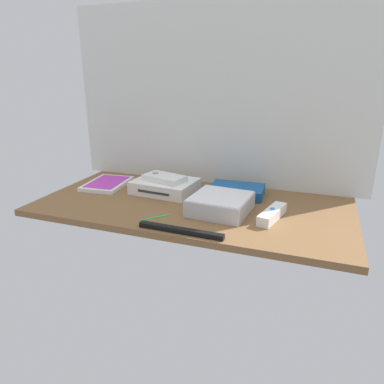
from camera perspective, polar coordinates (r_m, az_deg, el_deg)
ground_plane at (r=115.29cm, az=0.00°, el=-2.35°), size 100.00×48.00×2.00cm
back_wall at (r=131.15cm, az=3.81°, el=15.01°), size 110.00×1.20×64.00cm
game_console at (r=125.74cm, az=-4.37°, el=0.97°), size 22.29×17.85×4.40cm
mini_computer at (r=107.75cm, az=4.59°, el=-1.90°), size 18.26×18.26×5.30cm
game_case at (r=136.67cm, az=-13.47°, el=1.33°), size 15.26×20.15×1.56cm
network_router at (r=122.97cm, az=7.22°, el=0.21°), size 18.60×13.06×3.40cm
remote_wand at (r=105.20cm, az=12.77°, el=-3.52°), size 6.84×15.23×3.40cm
remote_classic_pad at (r=123.95cm, az=-4.47°, el=2.25°), size 15.92×11.28×2.40cm
sensor_bar at (r=94.49cm, az=-1.87°, el=-6.21°), size 24.04×2.38×1.40cm
stylus_pen at (r=104.37cm, az=-5.89°, el=-4.00°), size 6.50×7.19×0.70cm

